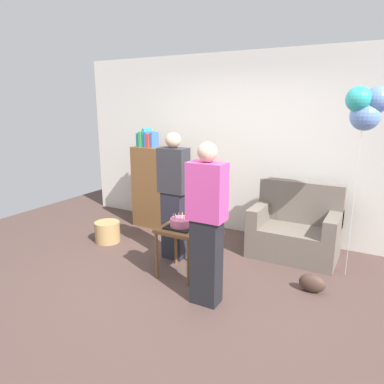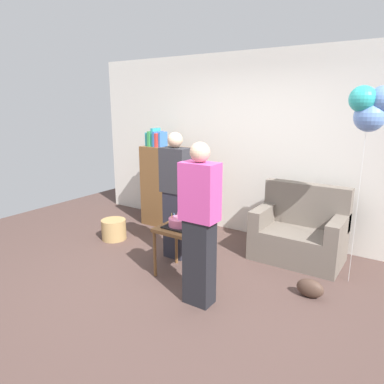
{
  "view_description": "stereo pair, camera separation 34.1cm",
  "coord_description": "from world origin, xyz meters",
  "px_view_note": "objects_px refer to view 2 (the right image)",
  "views": [
    {
      "loc": [
        1.8,
        -3.01,
        1.97
      ],
      "look_at": [
        -0.17,
        0.53,
        0.95
      ],
      "focal_mm": 33.12,
      "sensor_mm": 36.0,
      "label": 1
    },
    {
      "loc": [
        2.1,
        -2.83,
        1.97
      ],
      "look_at": [
        -0.17,
        0.53,
        0.95
      ],
      "focal_mm": 33.12,
      "sensor_mm": 36.0,
      "label": 2
    }
  ],
  "objects_px": {
    "bookshelf": "(166,185)",
    "birthday_cake": "(180,223)",
    "person_holding_cake": "(200,225)",
    "wicker_basket": "(114,229)",
    "balloon_bunch": "(370,105)",
    "couch": "(299,234)",
    "side_table": "(180,234)",
    "handbag": "(310,288)",
    "person_blowing_candles": "(176,195)"
  },
  "relations": [
    {
      "from": "bookshelf",
      "to": "handbag",
      "type": "relative_size",
      "value": 5.67
    },
    {
      "from": "person_holding_cake",
      "to": "balloon_bunch",
      "type": "xyz_separation_m",
      "value": [
        1.19,
        1.34,
        1.12
      ]
    },
    {
      "from": "person_blowing_candles",
      "to": "balloon_bunch",
      "type": "distance_m",
      "value": 2.4
    },
    {
      "from": "birthday_cake",
      "to": "balloon_bunch",
      "type": "relative_size",
      "value": 0.15
    },
    {
      "from": "person_holding_cake",
      "to": "handbag",
      "type": "distance_m",
      "value": 1.37
    },
    {
      "from": "couch",
      "to": "person_holding_cake",
      "type": "height_order",
      "value": "person_holding_cake"
    },
    {
      "from": "bookshelf",
      "to": "birthday_cake",
      "type": "bearing_deg",
      "value": -46.73
    },
    {
      "from": "person_holding_cake",
      "to": "wicker_basket",
      "type": "relative_size",
      "value": 4.53
    },
    {
      "from": "balloon_bunch",
      "to": "wicker_basket",
      "type": "bearing_deg",
      "value": -169.37
    },
    {
      "from": "couch",
      "to": "balloon_bunch",
      "type": "xyz_separation_m",
      "value": [
        0.69,
        -0.27,
        1.61
      ]
    },
    {
      "from": "person_blowing_candles",
      "to": "handbag",
      "type": "bearing_deg",
      "value": -4.91
    },
    {
      "from": "bookshelf",
      "to": "handbag",
      "type": "bearing_deg",
      "value": -19.86
    },
    {
      "from": "birthday_cake",
      "to": "couch",
      "type": "bearing_deg",
      "value": 49.84
    },
    {
      "from": "birthday_cake",
      "to": "person_holding_cake",
      "type": "relative_size",
      "value": 0.2
    },
    {
      "from": "person_holding_cake",
      "to": "balloon_bunch",
      "type": "distance_m",
      "value": 2.11
    },
    {
      "from": "side_table",
      "to": "person_holding_cake",
      "type": "xyz_separation_m",
      "value": [
        0.52,
        -0.4,
        0.33
      ]
    },
    {
      "from": "handbag",
      "to": "balloon_bunch",
      "type": "xyz_separation_m",
      "value": [
        0.28,
        0.62,
        1.85
      ]
    },
    {
      "from": "couch",
      "to": "handbag",
      "type": "xyz_separation_m",
      "value": [
        0.41,
        -0.88,
        -0.24
      ]
    },
    {
      "from": "person_holding_cake",
      "to": "handbag",
      "type": "height_order",
      "value": "person_holding_cake"
    },
    {
      "from": "person_blowing_candles",
      "to": "handbag",
      "type": "distance_m",
      "value": 1.91
    },
    {
      "from": "person_holding_cake",
      "to": "wicker_basket",
      "type": "bearing_deg",
      "value": -11.35
    },
    {
      "from": "bookshelf",
      "to": "person_holding_cake",
      "type": "bearing_deg",
      "value": -44.15
    },
    {
      "from": "wicker_basket",
      "to": "balloon_bunch",
      "type": "bearing_deg",
      "value": 10.63
    },
    {
      "from": "birthday_cake",
      "to": "balloon_bunch",
      "type": "xyz_separation_m",
      "value": [
        1.71,
        0.94,
        1.31
      ]
    },
    {
      "from": "couch",
      "to": "wicker_basket",
      "type": "relative_size",
      "value": 3.06
    },
    {
      "from": "bookshelf",
      "to": "wicker_basket",
      "type": "xyz_separation_m",
      "value": [
        -0.26,
        -0.93,
        -0.53
      ]
    },
    {
      "from": "side_table",
      "to": "wicker_basket",
      "type": "bearing_deg",
      "value": 166.64
    },
    {
      "from": "couch",
      "to": "birthday_cake",
      "type": "relative_size",
      "value": 3.44
    },
    {
      "from": "handbag",
      "to": "balloon_bunch",
      "type": "relative_size",
      "value": 0.13
    },
    {
      "from": "couch",
      "to": "balloon_bunch",
      "type": "relative_size",
      "value": 0.51
    },
    {
      "from": "couch",
      "to": "birthday_cake",
      "type": "height_order",
      "value": "couch"
    },
    {
      "from": "person_holding_cake",
      "to": "handbag",
      "type": "relative_size",
      "value": 5.82
    },
    {
      "from": "bookshelf",
      "to": "side_table",
      "type": "distance_m",
      "value": 1.77
    },
    {
      "from": "birthday_cake",
      "to": "balloon_bunch",
      "type": "distance_m",
      "value": 2.35
    },
    {
      "from": "handbag",
      "to": "person_holding_cake",
      "type": "bearing_deg",
      "value": -141.35
    },
    {
      "from": "couch",
      "to": "person_holding_cake",
      "type": "distance_m",
      "value": 1.75
    },
    {
      "from": "birthday_cake",
      "to": "wicker_basket",
      "type": "bearing_deg",
      "value": 166.64
    },
    {
      "from": "birthday_cake",
      "to": "handbag",
      "type": "relative_size",
      "value": 1.14
    },
    {
      "from": "couch",
      "to": "wicker_basket",
      "type": "height_order",
      "value": "couch"
    },
    {
      "from": "balloon_bunch",
      "to": "person_blowing_candles",
      "type": "bearing_deg",
      "value": -164.3
    },
    {
      "from": "couch",
      "to": "handbag",
      "type": "height_order",
      "value": "couch"
    },
    {
      "from": "bookshelf",
      "to": "birthday_cake",
      "type": "height_order",
      "value": "bookshelf"
    },
    {
      "from": "bookshelf",
      "to": "wicker_basket",
      "type": "height_order",
      "value": "bookshelf"
    },
    {
      "from": "side_table",
      "to": "balloon_bunch",
      "type": "relative_size",
      "value": 0.27
    },
    {
      "from": "side_table",
      "to": "person_holding_cake",
      "type": "relative_size",
      "value": 0.36
    },
    {
      "from": "bookshelf",
      "to": "birthday_cake",
      "type": "distance_m",
      "value": 1.76
    },
    {
      "from": "side_table",
      "to": "wicker_basket",
      "type": "relative_size",
      "value": 1.63
    },
    {
      "from": "couch",
      "to": "balloon_bunch",
      "type": "distance_m",
      "value": 1.77
    },
    {
      "from": "person_holding_cake",
      "to": "person_blowing_candles",
      "type": "bearing_deg",
      "value": -32.79
    },
    {
      "from": "side_table",
      "to": "handbag",
      "type": "relative_size",
      "value": 2.1
    }
  ]
}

